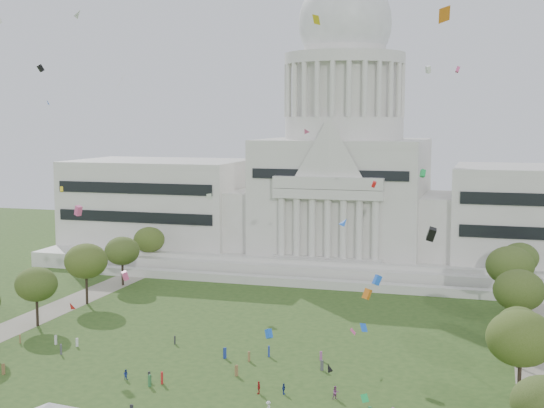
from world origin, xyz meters
name	(u,v)px	position (x,y,z in m)	size (l,w,h in m)	color
capitol	(343,183)	(0.00, 113.59, 22.30)	(160.00, 64.50, 91.30)	beige
path_left	(8,330)	(-48.00, 30.00, 0.02)	(8.00, 160.00, 0.04)	gray
path_right	(542,379)	(48.00, 30.00, 0.02)	(8.00, 160.00, 0.04)	gray
row_tree_r_1	(544,403)	(46.22, -1.75, 7.66)	(7.58, 7.58, 10.78)	black
row_tree_r_2	(521,338)	(44.17, 17.44, 9.66)	(9.55, 9.55, 13.58)	black
row_tree_l_3	(36,284)	(-44.09, 33.92, 8.21)	(8.12, 8.12, 11.55)	black
row_tree_r_3	(519,325)	(44.40, 34.48, 7.08)	(7.01, 7.01, 9.98)	black
row_tree_l_4	(86,261)	(-44.08, 52.42, 9.39)	(9.29, 9.29, 13.21)	black
row_tree_r_4	(519,290)	(44.76, 50.04, 9.29)	(9.19, 9.19, 13.06)	black
row_tree_l_5	(122,251)	(-45.22, 71.01, 8.42)	(8.33, 8.33, 11.85)	black
row_tree_r_5	(510,266)	(43.49, 70.19, 9.93)	(9.82, 9.82, 13.96)	black
row_tree_l_6	(149,240)	(-46.87, 89.14, 8.27)	(8.19, 8.19, 11.64)	black
row_tree_r_6	(520,258)	(45.96, 88.13, 8.51)	(8.42, 8.42, 11.97)	black
person_2	(336,393)	(19.16, 12.45, 0.98)	(0.95, 0.59, 1.96)	#994C8C
person_3	(268,408)	(11.54, 4.40, 0.94)	(1.21, 0.63, 1.88)	silver
person_4	(259,387)	(7.97, 11.43, 0.94)	(1.11, 0.60, 1.89)	#B21E1E
person_5	(149,376)	(-9.68, 11.71, 0.78)	(1.45, 0.58, 1.57)	#4C4C51
person_8	(126,374)	(-13.48, 11.37, 0.80)	(0.78, 0.48, 1.61)	navy
person_10	(284,389)	(11.51, 12.23, 0.82)	(0.97, 0.53, 1.65)	navy
distant_crowd	(141,369)	(-12.28, 14.32, 0.85)	(66.04, 37.42, 1.86)	#26262B
kite_swarm	(185,209)	(-2.84, 10.32, 26.89)	(78.25, 104.00, 53.66)	#E54C8C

